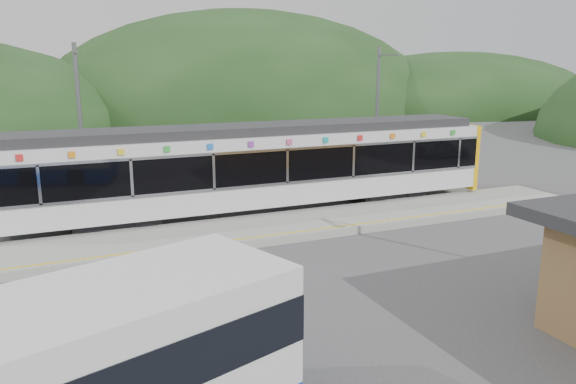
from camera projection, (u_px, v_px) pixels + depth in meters
name	position (u px, v px, depth m)	size (l,w,h in m)	color
ground	(333.00, 255.00, 18.47)	(120.00, 120.00, 0.00)	#4C4C4F
hills	(398.00, 202.00, 25.61)	(146.00, 149.00, 26.00)	#1E3D19
platform	(292.00, 225.00, 21.39)	(26.00, 3.20, 0.30)	#9E9E99
yellow_line	(307.00, 231.00, 20.19)	(26.00, 0.10, 0.01)	yellow
train	(262.00, 165.00, 23.32)	(20.44, 3.01, 3.74)	black
catenary_mast_west	(81.00, 128.00, 22.60)	(0.18, 1.80, 7.00)	slate
catenary_mast_east	(377.00, 116.00, 28.05)	(0.18, 1.80, 7.00)	slate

